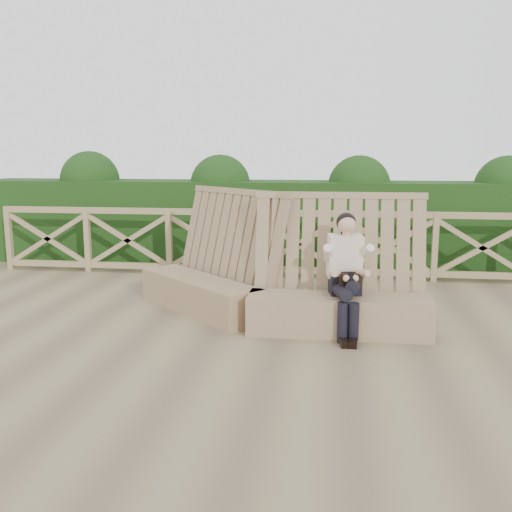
# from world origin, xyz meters

# --- Properties ---
(ground) EXTENTS (60.00, 60.00, 0.00)m
(ground) POSITION_xyz_m (0.00, 0.00, 0.00)
(ground) COLOR brown
(ground) RESTS_ON ground
(bench) EXTENTS (3.66, 1.99, 1.57)m
(bench) POSITION_xyz_m (-0.20, 1.04, 0.39)
(bench) COLOR olive
(bench) RESTS_ON ground
(woman) EXTENTS (0.42, 0.84, 1.35)m
(woman) POSITION_xyz_m (0.72, 0.64, 0.72)
(woman) COLOR black
(woman) RESTS_ON ground
(guardrail) EXTENTS (10.10, 0.09, 1.10)m
(guardrail) POSITION_xyz_m (0.00, 3.50, 0.55)
(guardrail) COLOR #978058
(guardrail) RESTS_ON ground
(hedge) EXTENTS (12.00, 1.20, 1.50)m
(hedge) POSITION_xyz_m (0.00, 4.70, 0.75)
(hedge) COLOR black
(hedge) RESTS_ON ground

